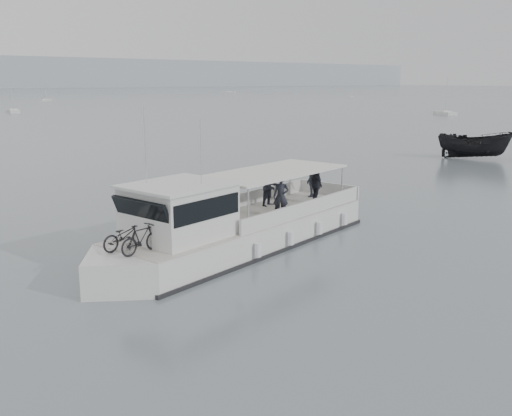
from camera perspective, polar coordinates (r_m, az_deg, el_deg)
ground at (r=21.44m, az=2.20°, el=-6.45°), size 1400.00×1400.00×0.00m
tour_boat at (r=23.58m, az=-2.96°, el=-2.05°), size 15.13×6.23×6.31m
dark_motorboat at (r=55.83m, az=21.00°, el=5.89°), size 5.68×6.67×2.49m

